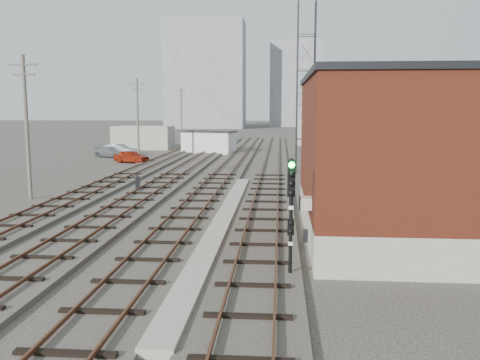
# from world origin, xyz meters

# --- Properties ---
(ground) EXTENTS (320.00, 320.00, 0.00)m
(ground) POSITION_xyz_m (0.00, 60.00, 0.00)
(ground) COLOR #282621
(ground) RESTS_ON ground
(track_right) EXTENTS (3.20, 90.00, 0.39)m
(track_right) POSITION_xyz_m (2.50, 39.00, 0.11)
(track_right) COLOR #332D28
(track_right) RESTS_ON ground
(track_mid_right) EXTENTS (3.20, 90.00, 0.39)m
(track_mid_right) POSITION_xyz_m (-1.50, 39.00, 0.11)
(track_mid_right) COLOR #332D28
(track_mid_right) RESTS_ON ground
(track_mid_left) EXTENTS (3.20, 90.00, 0.39)m
(track_mid_left) POSITION_xyz_m (-5.50, 39.00, 0.11)
(track_mid_left) COLOR #332D28
(track_mid_left) RESTS_ON ground
(track_left) EXTENTS (3.20, 90.00, 0.39)m
(track_left) POSITION_xyz_m (-9.50, 39.00, 0.11)
(track_left) COLOR #332D28
(track_left) RESTS_ON ground
(platform_curb) EXTENTS (0.90, 28.00, 0.26)m
(platform_curb) POSITION_xyz_m (0.50, 14.00, 0.13)
(platform_curb) COLOR gray
(platform_curb) RESTS_ON ground
(brick_building) EXTENTS (6.54, 12.20, 7.22)m
(brick_building) POSITION_xyz_m (7.50, 12.00, 3.63)
(brick_building) COLOR gray
(brick_building) RESTS_ON ground
(lattice_tower) EXTENTS (1.60, 1.60, 15.00)m
(lattice_tower) POSITION_xyz_m (5.50, 35.00, 7.50)
(lattice_tower) COLOR black
(lattice_tower) RESTS_ON ground
(utility_pole_left_a) EXTENTS (1.80, 0.24, 9.00)m
(utility_pole_left_a) POSITION_xyz_m (-12.50, 20.00, 4.80)
(utility_pole_left_a) COLOR #595147
(utility_pole_left_a) RESTS_ON ground
(utility_pole_left_b) EXTENTS (1.80, 0.24, 9.00)m
(utility_pole_left_b) POSITION_xyz_m (-12.50, 45.00, 4.80)
(utility_pole_left_b) COLOR #595147
(utility_pole_left_b) RESTS_ON ground
(utility_pole_left_c) EXTENTS (1.80, 0.24, 9.00)m
(utility_pole_left_c) POSITION_xyz_m (-12.50, 70.00, 4.80)
(utility_pole_left_c) COLOR #595147
(utility_pole_left_c) RESTS_ON ground
(utility_pole_right_a) EXTENTS (1.80, 0.24, 9.00)m
(utility_pole_right_a) POSITION_xyz_m (6.50, 28.00, 4.80)
(utility_pole_right_a) COLOR #595147
(utility_pole_right_a) RESTS_ON ground
(utility_pole_right_b) EXTENTS (1.80, 0.24, 9.00)m
(utility_pole_right_b) POSITION_xyz_m (6.50, 58.00, 4.80)
(utility_pole_right_b) COLOR #595147
(utility_pole_right_b) RESTS_ON ground
(apartment_left) EXTENTS (22.00, 14.00, 30.00)m
(apartment_left) POSITION_xyz_m (-18.00, 135.00, 15.00)
(apartment_left) COLOR gray
(apartment_left) RESTS_ON ground
(apartment_right) EXTENTS (16.00, 12.00, 26.00)m
(apartment_right) POSITION_xyz_m (8.00, 150.00, 13.00)
(apartment_right) COLOR gray
(apartment_right) RESTS_ON ground
(shed_left) EXTENTS (8.00, 5.00, 3.20)m
(shed_left) POSITION_xyz_m (-16.00, 60.00, 1.60)
(shed_left) COLOR gray
(shed_left) RESTS_ON ground
(shed_right) EXTENTS (6.00, 6.00, 4.00)m
(shed_right) POSITION_xyz_m (9.00, 70.00, 2.00)
(shed_right) COLOR gray
(shed_right) RESTS_ON ground
(signal_mast) EXTENTS (0.40, 0.41, 4.11)m
(signal_mast) POSITION_xyz_m (3.70, 6.03, 2.43)
(signal_mast) COLOR gray
(signal_mast) RESTS_ON ground
(switch_stand) EXTENTS (0.36, 0.36, 1.30)m
(switch_stand) POSITION_xyz_m (-6.43, 23.12, 0.61)
(switch_stand) COLOR black
(switch_stand) RESTS_ON ground
(site_trailer) EXTENTS (7.34, 4.85, 2.85)m
(site_trailer) POSITION_xyz_m (-5.72, 53.20, 1.44)
(site_trailer) COLOR silver
(site_trailer) RESTS_ON ground
(car_red) EXTENTS (4.19, 2.84, 1.32)m
(car_red) POSITION_xyz_m (-12.33, 41.62, 0.66)
(car_red) COLOR #9C250E
(car_red) RESTS_ON ground
(car_silver) EXTENTS (4.67, 2.36, 1.47)m
(car_silver) POSITION_xyz_m (-15.97, 48.76, 0.73)
(car_silver) COLOR #96999D
(car_silver) RESTS_ON ground
(car_grey) EXTENTS (4.49, 3.06, 1.21)m
(car_grey) POSITION_xyz_m (-16.55, 47.42, 0.60)
(car_grey) COLOR slate
(car_grey) RESTS_ON ground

